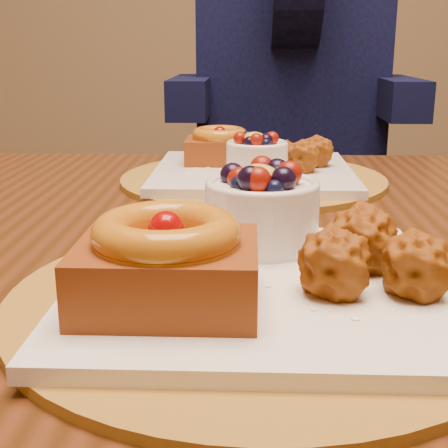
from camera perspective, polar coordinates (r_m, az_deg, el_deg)
The scene contains 5 objects.
dining_table at distance 0.72m, azimuth 2.66°, elevation -5.93°, with size 1.60×0.90×0.76m.
place_setting_near at distance 0.48m, azimuth 2.49°, elevation -3.72°, with size 0.38×0.38×0.09m.
place_setting_far at distance 0.90m, azimuth 2.54°, elevation 5.19°, with size 0.38×0.38×0.08m.
chair_far at distance 1.68m, azimuth 6.03°, elevation 1.88°, with size 0.52×0.52×0.97m.
diner at distance 1.58m, azimuth 6.21°, elevation 16.75°, with size 0.55×0.52×0.90m.
Camera 1 is at (-0.06, -0.75, 0.95)m, focal length 50.00 mm.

